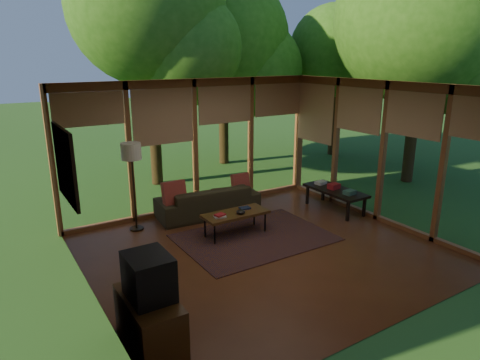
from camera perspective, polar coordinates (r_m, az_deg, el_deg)
floor at (r=7.25m, az=3.25°, el=-9.43°), size 5.50×5.50×0.00m
ceiling at (r=6.54m, az=3.63°, el=12.39°), size 5.50×5.50×0.00m
wall_left at (r=5.69m, az=-19.77°, el=-3.04°), size 0.04×5.00×2.70m
wall_front at (r=5.06m, az=20.17°, el=-5.50°), size 5.50×0.04×2.70m
window_wall_back at (r=8.86m, az=-6.02°, el=4.54°), size 5.50×0.12×2.70m
window_wall_right at (r=8.62m, az=18.51°, el=3.45°), size 0.12×5.00×2.70m
exterior_lawn at (r=18.07m, az=9.34°, el=6.03°), size 40.00×40.00×0.00m
tree_nw at (r=10.77m, az=-12.31°, el=21.68°), size 3.65×3.65×6.05m
tree_ne at (r=12.72m, az=-2.52°, el=17.97°), size 3.86×3.86×5.45m
tree_se at (r=11.49m, az=23.16°, el=19.33°), size 4.09×4.09×6.05m
tree_far at (r=14.10m, az=12.51°, el=16.39°), size 2.83×2.83×4.69m
rug at (r=7.72m, az=1.98°, el=-7.67°), size 2.62×1.85×0.01m
sofa at (r=8.72m, az=-4.30°, el=-2.78°), size 2.11×0.97×0.60m
pillow_left at (r=8.27m, az=-8.77°, el=-1.76°), size 0.45×0.24×0.47m
pillow_right at (r=8.95m, az=0.05°, el=-0.41°), size 0.38×0.20×0.40m
ct_book_lower at (r=7.49m, az=-2.70°, el=-4.87°), size 0.22×0.18×0.03m
ct_book_upper at (r=7.48m, az=-2.70°, el=-4.66°), size 0.20×0.17×0.03m
ct_book_side at (r=7.88m, az=0.64°, el=-3.75°), size 0.21×0.16×0.03m
ct_bowl at (r=7.63m, az=0.11°, el=-4.27°), size 0.16×0.16×0.07m
media_cabinet at (r=5.10m, az=-11.93°, el=-17.97°), size 0.50×1.00×0.60m
television at (r=4.82m, az=-12.09°, el=-12.49°), size 0.45×0.55×0.50m
console_book_a at (r=8.86m, az=14.42°, el=-1.60°), size 0.25×0.19×0.09m
console_book_b at (r=9.15m, az=12.40°, el=-0.81°), size 0.26×0.20×0.11m
console_book_c at (r=9.43m, az=10.71°, el=-0.34°), size 0.26×0.21×0.06m
floor_lamp at (r=7.89m, az=-14.28°, el=3.08°), size 0.36×0.36×1.65m
coffee_table at (r=7.71m, az=-0.61°, el=-4.60°), size 1.20×0.50×0.43m
side_console at (r=9.15m, az=12.58°, el=-1.48°), size 0.60×1.40×0.46m
wall_painting at (r=6.97m, az=-22.23°, el=1.87°), size 0.06×1.35×1.15m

